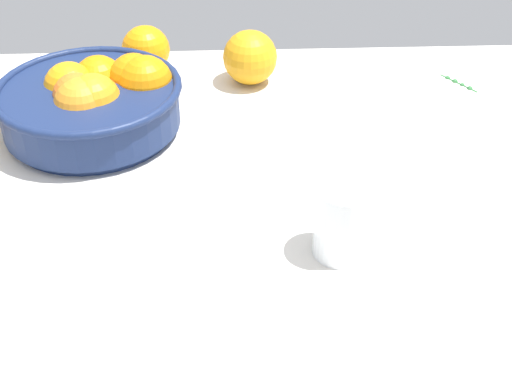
{
  "coord_description": "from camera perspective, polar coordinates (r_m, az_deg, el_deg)",
  "views": [
    {
      "loc": [
        1.23,
        -65.23,
        53.14
      ],
      "look_at": [
        3.97,
        1.21,
        4.0
      ],
      "focal_mm": 48.67,
      "sensor_mm": 36.0,
      "label": 1
    }
  ],
  "objects": [
    {
      "name": "second_glass",
      "position": [
        0.79,
        7.16,
        -2.65
      ],
      "size": [
        6.66,
        6.66,
        9.02
      ],
      "color": "white",
      "rests_on": "ground_plane"
    },
    {
      "name": "fruit_bowl",
      "position": [
        1.03,
        -13.1,
        7.34
      ],
      "size": [
        26.44,
        26.44,
        10.28
      ],
      "color": "navy",
      "rests_on": "ground_plane"
    },
    {
      "name": "loose_orange_1",
      "position": [
        1.13,
        -0.49,
        11.01
      ],
      "size": [
        8.76,
        8.76,
        8.76
      ],
      "primitive_type": "sphere",
      "color": "orange",
      "rests_on": "ground_plane"
    },
    {
      "name": "loose_orange_2",
      "position": [
        1.18,
        -9.04,
        11.48
      ],
      "size": [
        7.95,
        7.95,
        7.95
      ],
      "primitive_type": "sphere",
      "color": "orange",
      "rests_on": "ground_plane"
    },
    {
      "name": "herb_sprig_0",
      "position": [
        1.19,
        16.34,
        8.66
      ],
      "size": [
        4.57,
        6.46,
        0.95
      ],
      "color": "#34773D",
      "rests_on": "ground_plane"
    },
    {
      "name": "ground_plane",
      "position": [
        0.85,
        -2.64,
        -3.53
      ],
      "size": [
        124.5,
        98.83,
        3.0
      ],
      "primitive_type": "cube",
      "color": "silver"
    }
  ]
}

